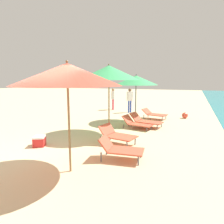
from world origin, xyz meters
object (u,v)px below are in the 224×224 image
(lounger_second_inland, at_px, (117,135))
(umbrella_farthest, at_px, (136,80))
(lounger_nearest_shoreside, at_px, (120,149))
(lounger_farthest_shoreside, at_px, (154,114))
(beach_ball, at_px, (185,115))
(person_walking_mid, at_px, (130,98))
(umbrella_second, at_px, (109,73))
(umbrella_nearest, at_px, (67,75))
(lounger_farthest_inland, at_px, (145,121))
(cooler_box, at_px, (39,141))
(person_walking_near, at_px, (113,97))
(lounger_second_shoreside, at_px, (137,123))

(lounger_second_inland, relative_size, umbrella_farthest, 0.53)
(lounger_nearest_shoreside, bearing_deg, lounger_second_inland, 107.07)
(lounger_farthest_shoreside, xyz_separation_m, beach_ball, (1.58, 0.88, -0.13))
(umbrella_farthest, bearing_deg, person_walking_mid, 113.12)
(umbrella_second, bearing_deg, lounger_farthest_shoreside, 73.21)
(umbrella_farthest, xyz_separation_m, lounger_farthest_shoreside, (0.78, 1.06, -1.84))
(lounger_farthest_shoreside, distance_m, beach_ball, 1.81)
(umbrella_nearest, relative_size, umbrella_farthest, 1.07)
(beach_ball, bearing_deg, lounger_second_inland, -108.17)
(lounger_farthest_inland, distance_m, cooler_box, 4.83)
(lounger_nearest_shoreside, bearing_deg, lounger_farthest_inland, 85.94)
(umbrella_nearest, bearing_deg, person_walking_mid, 98.23)
(person_walking_near, bearing_deg, lounger_second_inland, -83.77)
(lounger_second_shoreside, xyz_separation_m, lounger_second_inland, (-0.02, -2.41, 0.08))
(beach_ball, distance_m, cooler_box, 8.12)
(lounger_second_shoreside, bearing_deg, lounger_farthest_shoreside, 93.47)
(umbrella_second, relative_size, lounger_second_inland, 2.16)
(person_walking_mid, xyz_separation_m, beach_ball, (3.51, -0.77, -0.80))
(person_walking_mid, bearing_deg, lounger_second_shoreside, 145.35)
(umbrella_farthest, xyz_separation_m, person_walking_near, (-2.65, 3.47, -1.21))
(lounger_nearest_shoreside, distance_m, lounger_farthest_shoreside, 6.14)
(lounger_nearest_shoreside, bearing_deg, person_walking_mid, 97.92)
(cooler_box, bearing_deg, umbrella_second, 56.48)
(umbrella_second, height_order, person_walking_mid, umbrella_second)
(lounger_farthest_shoreside, distance_m, cooler_box, 6.61)
(umbrella_nearest, height_order, umbrella_farthest, umbrella_nearest)
(umbrella_nearest, height_order, lounger_farthest_inland, umbrella_nearest)
(lounger_second_shoreside, relative_size, beach_ball, 4.25)
(lounger_nearest_shoreside, distance_m, lounger_second_shoreside, 3.65)
(lounger_farthest_inland, bearing_deg, lounger_farthest_shoreside, 99.64)
(umbrella_farthest, height_order, lounger_farthest_shoreside, umbrella_farthest)
(umbrella_nearest, distance_m, umbrella_farthest, 6.19)
(lounger_farthest_shoreside, bearing_deg, umbrella_second, -95.54)
(lounger_farthest_inland, bearing_deg, lounger_nearest_shoreside, -75.89)
(lounger_second_shoreside, relative_size, lounger_farthest_shoreside, 1.00)
(lounger_second_shoreside, distance_m, cooler_box, 4.24)
(beach_ball, bearing_deg, person_walking_mid, 167.57)
(lounger_farthest_inland, height_order, person_walking_near, person_walking_near)
(umbrella_farthest, height_order, person_walking_mid, umbrella_farthest)
(lounger_second_shoreside, xyz_separation_m, person_walking_near, (-3.12, 4.93, 0.67))
(umbrella_second, bearing_deg, person_walking_near, 110.48)
(beach_ball, bearing_deg, person_walking_near, 163.03)
(umbrella_nearest, bearing_deg, umbrella_second, 97.86)
(umbrella_second, distance_m, lounger_second_inland, 2.54)
(lounger_farthest_shoreside, xyz_separation_m, person_walking_near, (-3.43, 2.40, 0.63))
(umbrella_farthest, relative_size, lounger_farthest_inland, 1.56)
(lounger_second_shoreside, bearing_deg, lounger_farthest_inland, 72.60)
(lounger_farthest_shoreside, bearing_deg, lounger_nearest_shoreside, -76.74)
(lounger_nearest_shoreside, bearing_deg, umbrella_nearest, -135.12)
(lounger_second_inland, xyz_separation_m, cooler_box, (-2.33, -1.12, -0.17))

